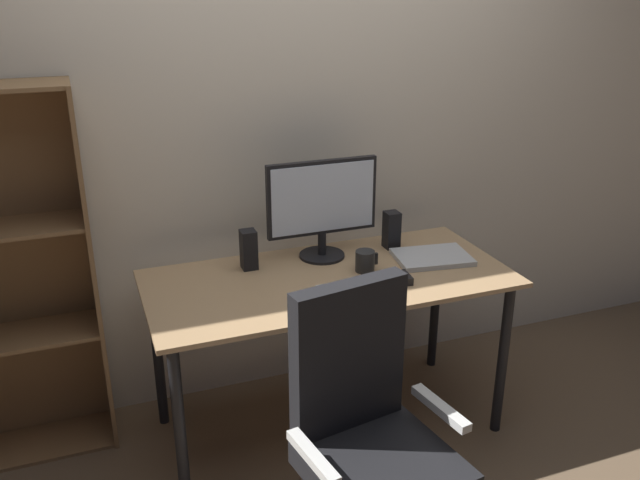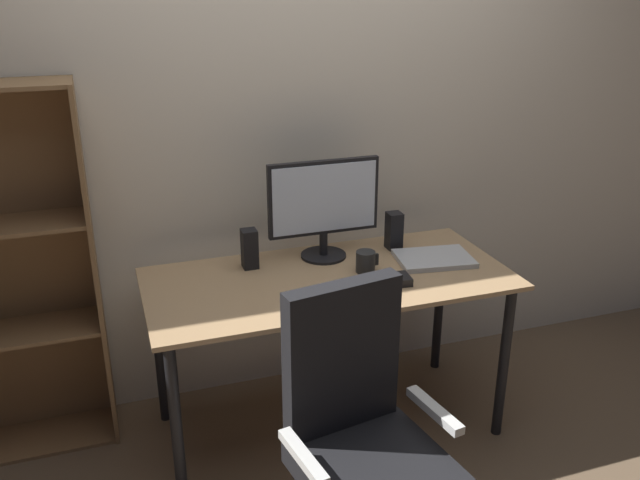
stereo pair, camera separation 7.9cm
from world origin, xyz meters
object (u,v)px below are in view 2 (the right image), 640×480
at_px(speaker_left, 250,249).
at_px(speaker_right, 394,231).
at_px(desk, 329,296).
at_px(laptop, 434,259).
at_px(office_chair, 362,453).
at_px(monitor, 324,203).
at_px(keyboard, 354,288).
at_px(coffee_mug, 366,262).
at_px(mouse, 403,279).

bearing_deg(speaker_left, speaker_right, 0.00).
distance_m(desk, laptop, 0.50).
relative_size(laptop, office_chair, 0.32).
xyz_separation_m(laptop, office_chair, (-0.64, -0.76, -0.29)).
xyz_separation_m(monitor, speaker_right, (0.33, -0.01, -0.16)).
distance_m(desk, keyboard, 0.19).
height_order(keyboard, speaker_left, speaker_left).
height_order(desk, speaker_right, speaker_right).
xyz_separation_m(coffee_mug, laptop, (0.32, 0.01, -0.03)).
bearing_deg(office_chair, speaker_left, 88.60).
xyz_separation_m(desk, mouse, (0.26, -0.15, 0.10)).
relative_size(monitor, laptop, 1.53).
distance_m(mouse, speaker_right, 0.38).
relative_size(desk, speaker_left, 8.84).
xyz_separation_m(coffee_mug, speaker_left, (-0.45, 0.20, 0.04)).
bearing_deg(speaker_right, laptop, -60.94).
bearing_deg(mouse, coffee_mug, 130.08).
bearing_deg(laptop, office_chair, -122.19).
bearing_deg(desk, speaker_left, 145.14).
height_order(coffee_mug, speaker_left, speaker_left).
distance_m(speaker_left, office_chair, 1.02).
distance_m(desk, speaker_right, 0.46).
distance_m(keyboard, laptop, 0.47).
distance_m(desk, coffee_mug, 0.21).
relative_size(coffee_mug, laptop, 0.30).
height_order(speaker_left, speaker_right, same).
xyz_separation_m(coffee_mug, speaker_right, (0.22, 0.20, 0.04)).
xyz_separation_m(laptop, speaker_right, (-0.11, 0.19, 0.07)).
bearing_deg(coffee_mug, desk, 178.58).
distance_m(monitor, keyboard, 0.43).
bearing_deg(laptop, speaker_left, 174.12).
bearing_deg(monitor, mouse, -59.04).
xyz_separation_m(keyboard, speaker_right, (0.33, 0.35, 0.08)).
bearing_deg(desk, monitor, 76.95).
height_order(monitor, speaker_right, monitor).
bearing_deg(laptop, mouse, -136.85).
relative_size(desk, office_chair, 1.49).
relative_size(coffee_mug, speaker_right, 0.57).
height_order(desk, keyboard, keyboard).
height_order(desk, office_chair, office_chair).
bearing_deg(speaker_right, coffee_mug, -137.17).
distance_m(coffee_mug, speaker_right, 0.30).
relative_size(monitor, speaker_right, 2.89).
distance_m(keyboard, mouse, 0.21).
bearing_deg(coffee_mug, office_chair, -112.84).
relative_size(laptop, speaker_right, 1.88).
height_order(monitor, coffee_mug, monitor).
bearing_deg(keyboard, office_chair, -108.09).
height_order(mouse, speaker_right, speaker_right).
distance_m(laptop, speaker_left, 0.80).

